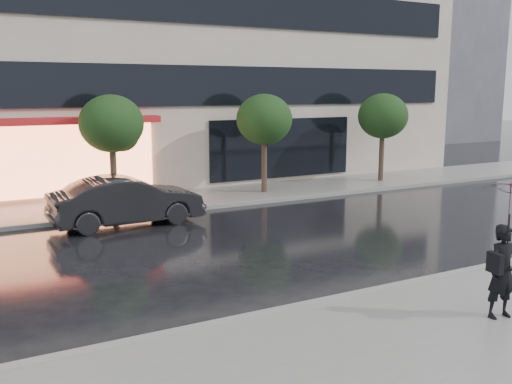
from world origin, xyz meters
TOP-DOWN VIEW (x-y plane):
  - ground at (0.00, 0.00)m, footprint 120.00×120.00m
  - sidewalk_near at (0.00, -3.25)m, footprint 60.00×4.50m
  - sidewalk_far at (0.00, 10.25)m, footprint 60.00×3.50m
  - curb_near at (0.00, -1.00)m, footprint 60.00×0.25m
  - curb_far at (0.00, 8.50)m, footprint 60.00×0.25m
  - bg_building_right at (26.00, 28.00)m, footprint 12.00×12.00m
  - tree_mid_west at (-2.94, 10.03)m, footprint 2.20×2.20m
  - tree_mid_east at (3.06, 10.03)m, footprint 2.20×2.20m
  - tree_far_east at (9.06, 10.03)m, footprint 2.20×2.20m
  - parked_car at (-3.27, 7.45)m, footprint 4.70×1.77m
  - pedestrian_with_umbrella at (0.53, -3.16)m, footprint 1.15×1.17m

SIDE VIEW (x-z plane):
  - ground at x=0.00m, z-range 0.00..0.00m
  - sidewalk_near at x=0.00m, z-range 0.00..0.12m
  - sidewalk_far at x=0.00m, z-range 0.00..0.12m
  - curb_near at x=0.00m, z-range 0.00..0.14m
  - curb_far at x=0.00m, z-range 0.00..0.14m
  - parked_car at x=-3.27m, z-range 0.00..1.53m
  - pedestrian_with_umbrella at x=0.53m, z-range 0.54..3.00m
  - tree_mid_west at x=-2.94m, z-range 0.93..4.92m
  - tree_mid_east at x=3.06m, z-range 0.93..4.92m
  - tree_far_east at x=9.06m, z-range 0.93..4.92m
  - bg_building_right at x=26.00m, z-range 0.00..16.00m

